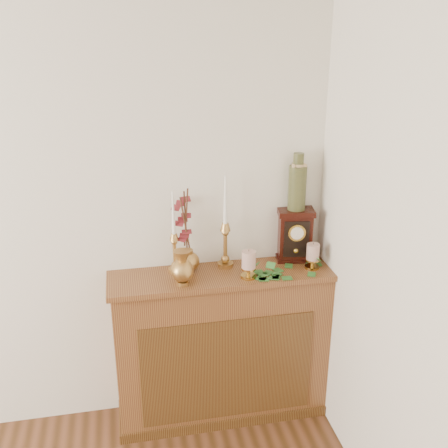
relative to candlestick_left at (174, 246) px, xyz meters
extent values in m
cube|color=brown|center=(0.25, -0.07, -0.63)|extent=(1.20, 0.30, 0.90)
cube|color=brown|center=(0.25, -0.22, -0.67)|extent=(0.96, 0.01, 0.63)
cube|color=brown|center=(0.25, -0.07, -0.16)|extent=(1.24, 0.34, 0.03)
cube|color=brown|center=(0.25, -0.07, -1.05)|extent=(1.23, 0.33, 0.06)
cylinder|color=tan|center=(0.00, 0.00, -0.14)|extent=(0.08, 0.08, 0.02)
sphere|color=tan|center=(0.00, 0.00, -0.11)|extent=(0.04, 0.04, 0.04)
cylinder|color=tan|center=(0.00, 0.00, -0.04)|extent=(0.02, 0.02, 0.13)
sphere|color=tan|center=(0.00, 0.00, 0.03)|extent=(0.03, 0.03, 0.03)
cone|color=tan|center=(0.00, 0.00, 0.05)|extent=(0.05, 0.05, 0.04)
cone|color=white|center=(0.00, 0.00, 0.19)|extent=(0.02, 0.02, 0.24)
cylinder|color=tan|center=(0.28, 0.01, -0.14)|extent=(0.09, 0.09, 0.02)
sphere|color=tan|center=(0.28, 0.01, -0.11)|extent=(0.05, 0.05, 0.05)
cylinder|color=tan|center=(0.28, 0.01, -0.03)|extent=(0.02, 0.02, 0.15)
sphere|color=tan|center=(0.28, 0.01, 0.05)|extent=(0.04, 0.04, 0.04)
cone|color=tan|center=(0.28, 0.01, 0.09)|extent=(0.06, 0.06, 0.04)
cone|color=white|center=(0.28, 0.01, 0.24)|extent=(0.02, 0.02, 0.27)
cylinder|color=tan|center=(0.02, -0.17, -0.14)|extent=(0.06, 0.06, 0.02)
sphere|color=tan|center=(0.02, -0.17, -0.07)|extent=(0.12, 0.12, 0.12)
cone|color=tan|center=(0.02, -0.17, 0.01)|extent=(0.09, 0.09, 0.06)
cylinder|color=tan|center=(0.07, -0.02, -0.14)|extent=(0.06, 0.06, 0.01)
ellipsoid|color=tan|center=(0.07, -0.02, -0.09)|extent=(0.13, 0.13, 0.11)
cylinder|color=tan|center=(0.07, -0.02, -0.03)|extent=(0.06, 0.06, 0.02)
cylinder|color=#472819|center=(0.06, -0.01, 0.13)|extent=(0.06, 0.07, 0.32)
cylinder|color=#472819|center=(0.06, -0.01, 0.15)|extent=(0.02, 0.07, 0.35)
cylinder|color=#472819|center=(0.07, -0.01, 0.16)|extent=(0.02, 0.13, 0.36)
cylinder|color=#B38C3E|center=(0.38, -0.15, -0.14)|extent=(0.08, 0.08, 0.01)
cylinder|color=#B38C3E|center=(0.38, -0.15, -0.12)|extent=(0.02, 0.02, 0.04)
cylinder|color=#B38C3E|center=(0.38, -0.15, -0.09)|extent=(0.08, 0.08, 0.01)
cylinder|color=beige|center=(0.38, -0.15, -0.04)|extent=(0.07, 0.07, 0.09)
cylinder|color=#472819|center=(0.38, -0.15, 0.01)|extent=(0.00, 0.00, 0.01)
cylinder|color=#B38C3E|center=(0.75, -0.11, -0.14)|extent=(0.08, 0.08, 0.01)
cylinder|color=#B38C3E|center=(0.75, -0.11, -0.12)|extent=(0.02, 0.02, 0.04)
cylinder|color=#B38C3E|center=(0.75, -0.11, -0.10)|extent=(0.07, 0.07, 0.01)
cylinder|color=beige|center=(0.75, -0.11, -0.05)|extent=(0.07, 0.07, 0.09)
cylinder|color=#472819|center=(0.75, -0.11, 0.00)|extent=(0.00, 0.00, 0.01)
cube|color=#2D6928|center=(0.79, -0.06, -0.14)|extent=(0.06, 0.05, 0.00)
cube|color=#2D6928|center=(0.53, -0.07, -0.14)|extent=(0.07, 0.07, 0.00)
cube|color=#2D6928|center=(0.74, -0.14, -0.14)|extent=(0.07, 0.06, 0.00)
cube|color=#2D6928|center=(0.70, -0.21, -0.14)|extent=(0.06, 0.06, 0.00)
cube|color=#2D6928|center=(0.61, -0.10, -0.14)|extent=(0.06, 0.07, 0.00)
cube|color=#2D6928|center=(0.50, -0.18, -0.14)|extent=(0.07, 0.07, 0.00)
cube|color=#2D6928|center=(0.48, -0.18, -0.14)|extent=(0.06, 0.05, 0.00)
cube|color=#2D6928|center=(0.50, -0.07, -0.14)|extent=(0.06, 0.07, 0.00)
cube|color=#2D6928|center=(0.43, -0.14, -0.14)|extent=(0.05, 0.06, 0.00)
cube|color=#2D6928|center=(0.75, -0.08, -0.14)|extent=(0.07, 0.07, 0.00)
cube|color=#2D6928|center=(0.60, -0.10, -0.14)|extent=(0.06, 0.06, 0.00)
cube|color=#2D6928|center=(0.37, -0.08, -0.14)|extent=(0.07, 0.07, 0.00)
cube|color=#2D6928|center=(0.78, -0.08, -0.14)|extent=(0.06, 0.07, 0.00)
cube|color=#2D6928|center=(0.38, -0.21, -0.14)|extent=(0.06, 0.06, 0.00)
cube|color=#2D6928|center=(0.49, -0.13, -0.14)|extent=(0.06, 0.06, 0.00)
cube|color=#2D6928|center=(0.43, -0.11, -0.10)|extent=(0.04, 0.05, 0.03)
cube|color=#2D6928|center=(0.49, -0.18, -0.08)|extent=(0.05, 0.03, 0.03)
cube|color=#2D6928|center=(0.76, -0.13, -0.09)|extent=(0.06, 0.05, 0.03)
cube|color=#340F0A|center=(0.69, 0.03, -0.14)|extent=(0.22, 0.17, 0.02)
cube|color=#340F0A|center=(0.69, 0.03, -0.01)|extent=(0.20, 0.15, 0.26)
cube|color=#340F0A|center=(0.69, 0.03, 0.14)|extent=(0.22, 0.17, 0.03)
cube|color=black|center=(0.68, -0.03, 0.00)|extent=(0.14, 0.03, 0.21)
cylinder|color=gold|center=(0.68, -0.03, 0.04)|extent=(0.10, 0.03, 0.10)
cylinder|color=silver|center=(0.68, -0.03, 0.04)|extent=(0.07, 0.02, 0.07)
sphere|color=gold|center=(0.68, -0.03, -0.07)|extent=(0.03, 0.03, 0.03)
cylinder|color=black|center=(0.69, 0.03, 0.28)|extent=(0.10, 0.10, 0.25)
cylinder|color=black|center=(0.69, 0.03, 0.43)|extent=(0.06, 0.06, 0.08)
cylinder|color=tan|center=(0.69, 0.03, 0.41)|extent=(0.07, 0.07, 0.02)
camera|label=1|loc=(-0.25, -2.59, 1.12)|focal=42.00mm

